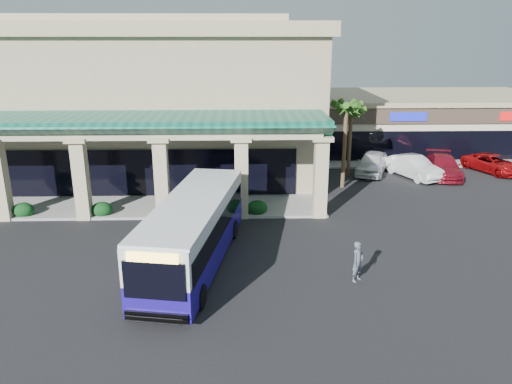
{
  "coord_description": "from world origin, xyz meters",
  "views": [
    {
      "loc": [
        1.53,
        -21.96,
        10.08
      ],
      "look_at": [
        2.26,
        3.03,
        2.2
      ],
      "focal_mm": 35.0,
      "sensor_mm": 36.0,
      "label": 1
    }
  ],
  "objects_px": {
    "pedestrian": "(358,262)",
    "car_silver": "(372,163)",
    "car_white": "(413,167)",
    "car_red": "(443,166)",
    "car_gray": "(493,164)",
    "transit_bus": "(194,233)"
  },
  "relations": [
    {
      "from": "car_white",
      "to": "pedestrian",
      "type": "bearing_deg",
      "value": -138.87
    },
    {
      "from": "transit_bus",
      "to": "car_white",
      "type": "xyz_separation_m",
      "value": [
        14.82,
        14.27,
        -0.77
      ]
    },
    {
      "from": "pedestrian",
      "to": "car_silver",
      "type": "relative_size",
      "value": 0.36
    },
    {
      "from": "car_silver",
      "to": "car_white",
      "type": "distance_m",
      "value": 3.0
    },
    {
      "from": "pedestrian",
      "to": "car_silver",
      "type": "distance_m",
      "value": 17.95
    },
    {
      "from": "car_red",
      "to": "car_white",
      "type": "bearing_deg",
      "value": -162.13
    },
    {
      "from": "car_red",
      "to": "car_gray",
      "type": "distance_m",
      "value": 4.41
    },
    {
      "from": "car_red",
      "to": "car_silver",
      "type": "bearing_deg",
      "value": -178.83
    },
    {
      "from": "car_white",
      "to": "car_gray",
      "type": "relative_size",
      "value": 1.01
    },
    {
      "from": "car_gray",
      "to": "car_red",
      "type": "bearing_deg",
      "value": 170.27
    },
    {
      "from": "car_gray",
      "to": "transit_bus",
      "type": "bearing_deg",
      "value": -167.14
    },
    {
      "from": "car_white",
      "to": "car_gray",
      "type": "bearing_deg",
      "value": -12.13
    },
    {
      "from": "car_red",
      "to": "car_gray",
      "type": "height_order",
      "value": "car_red"
    },
    {
      "from": "car_silver",
      "to": "car_white",
      "type": "height_order",
      "value": "car_silver"
    },
    {
      "from": "transit_bus",
      "to": "car_red",
      "type": "distance_m",
      "value": 22.52
    },
    {
      "from": "pedestrian",
      "to": "car_gray",
      "type": "relative_size",
      "value": 0.37
    },
    {
      "from": "transit_bus",
      "to": "car_silver",
      "type": "bearing_deg",
      "value": 61.67
    },
    {
      "from": "pedestrian",
      "to": "car_silver",
      "type": "height_order",
      "value": "pedestrian"
    },
    {
      "from": "car_silver",
      "to": "car_white",
      "type": "bearing_deg",
      "value": 0.23
    },
    {
      "from": "transit_bus",
      "to": "car_silver",
      "type": "xyz_separation_m",
      "value": [
        12.07,
        15.46,
        -0.74
      ]
    },
    {
      "from": "transit_bus",
      "to": "car_red",
      "type": "bearing_deg",
      "value": 49.91
    },
    {
      "from": "pedestrian",
      "to": "car_gray",
      "type": "bearing_deg",
      "value": 5.25
    }
  ]
}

